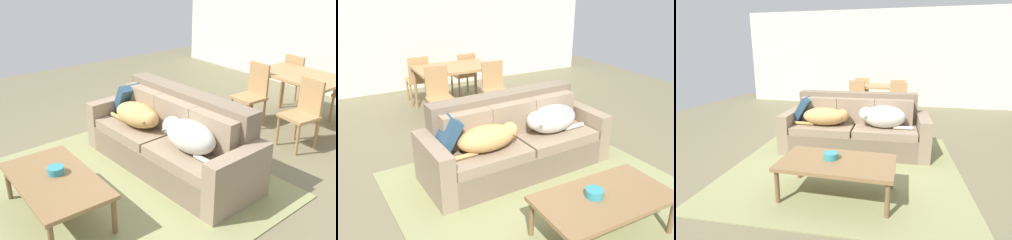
% 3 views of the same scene
% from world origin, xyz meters
% --- Properties ---
extents(ground_plane, '(10.00, 10.00, 0.00)m').
position_xyz_m(ground_plane, '(0.00, 0.00, 0.00)').
color(ground_plane, '#71684C').
extents(back_partition, '(8.00, 0.12, 2.70)m').
position_xyz_m(back_partition, '(0.00, 4.00, 1.35)').
color(back_partition, beige).
rests_on(back_partition, ground).
extents(area_rug, '(3.17, 3.03, 0.01)m').
position_xyz_m(area_rug, '(0.12, -0.62, 0.01)').
color(area_rug, '#8C8E5B').
rests_on(area_rug, ground).
extents(couch, '(2.30, 0.96, 0.91)m').
position_xyz_m(couch, '(0.12, 0.09, 0.35)').
color(couch, '#766450').
rests_on(couch, ground).
extents(dog_on_left_cushion, '(0.84, 0.42, 0.27)m').
position_xyz_m(dog_on_left_cushion, '(-0.31, -0.10, 0.58)').
color(dog_on_left_cushion, tan).
rests_on(dog_on_left_cushion, couch).
extents(dog_on_right_cushion, '(0.81, 0.39, 0.33)m').
position_xyz_m(dog_on_right_cushion, '(0.55, -0.05, 0.61)').
color(dog_on_right_cushion, silver).
rests_on(dog_on_right_cushion, couch).
extents(throw_pillow_by_left_arm, '(0.33, 0.44, 0.42)m').
position_xyz_m(throw_pillow_by_left_arm, '(-0.75, 0.09, 0.63)').
color(throw_pillow_by_left_arm, navy).
rests_on(throw_pillow_by_left_arm, couch).
extents(coffee_table, '(1.24, 0.68, 0.42)m').
position_xyz_m(coffee_table, '(0.20, -1.38, 0.37)').
color(coffee_table, olive).
rests_on(coffee_table, ground).
extents(bowl_on_coffee_table, '(0.16, 0.16, 0.07)m').
position_xyz_m(bowl_on_coffee_table, '(0.12, -1.34, 0.45)').
color(bowl_on_coffee_table, teal).
rests_on(bowl_on_coffee_table, coffee_table).
extents(dining_table, '(1.25, 0.82, 0.77)m').
position_xyz_m(dining_table, '(0.22, 2.39, 0.69)').
color(dining_table, '#AE8352').
rests_on(dining_table, ground).
extents(dining_chair_near_left, '(0.41, 0.41, 0.92)m').
position_xyz_m(dining_chair_near_left, '(-0.22, 1.86, 0.50)').
color(dining_chair_near_left, '#AE8352').
rests_on(dining_chair_near_left, ground).
extents(dining_chair_near_right, '(0.44, 0.44, 0.91)m').
position_xyz_m(dining_chair_near_right, '(0.71, 1.78, 0.50)').
color(dining_chair_near_right, '#AE8352').
rests_on(dining_chair_near_right, ground).
extents(dining_chair_far_left, '(0.42, 0.42, 0.89)m').
position_xyz_m(dining_chair_far_left, '(-0.24, 2.97, 0.49)').
color(dining_chair_far_left, '#AE8352').
rests_on(dining_chair_far_left, ground).
extents(dining_chair_far_right, '(0.43, 0.43, 0.86)m').
position_xyz_m(dining_chair_far_right, '(0.66, 2.97, 0.48)').
color(dining_chair_far_right, '#AE8352').
rests_on(dining_chair_far_right, ground).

